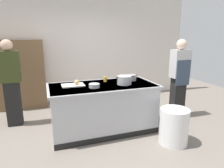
{
  "coord_description": "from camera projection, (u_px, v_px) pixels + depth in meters",
  "views": [
    {
      "loc": [
        -0.99,
        -3.36,
        1.76
      ],
      "look_at": [
        0.25,
        0.2,
        0.85
      ],
      "focal_mm": 31.27,
      "sensor_mm": 36.0,
      "label": 1
    }
  ],
  "objects": [
    {
      "name": "mixing_bowl",
      "position": [
        94.0,
        86.0,
        3.39
      ],
      "size": [
        0.19,
        0.19,
        0.07
      ],
      "primitive_type": "cylinder",
      "color": "#B7BABF",
      "rests_on": "counter_island"
    },
    {
      "name": "onion",
      "position": [
        77.0,
        82.0,
        3.52
      ],
      "size": [
        0.09,
        0.09,
        0.09
      ],
      "primitive_type": "sphere",
      "color": "tan",
      "rests_on": "cutting_board"
    },
    {
      "name": "stock_pot",
      "position": [
        124.0,
        80.0,
        3.62
      ],
      "size": [
        0.33,
        0.27,
        0.16
      ],
      "color": "#B7BABF",
      "rests_on": "counter_island"
    },
    {
      "name": "juice_cup",
      "position": [
        105.0,
        79.0,
        3.84
      ],
      "size": [
        0.07,
        0.07,
        0.1
      ],
      "primitive_type": "cylinder",
      "color": "yellow",
      "rests_on": "counter_island"
    },
    {
      "name": "back_wall",
      "position": [
        81.0,
        47.0,
        5.39
      ],
      "size": [
        6.4,
        0.12,
        3.0
      ],
      "primitive_type": "cube",
      "color": "silver",
      "rests_on": "ground_plane"
    },
    {
      "name": "person_guest",
      "position": [
        11.0,
        81.0,
        3.83
      ],
      "size": [
        0.38,
        0.24,
        1.72
      ],
      "rotation": [
        0.0,
        0.0,
        -1.48
      ],
      "color": "black",
      "rests_on": "ground_plane"
    },
    {
      "name": "trash_bin",
      "position": [
        174.0,
        126.0,
        3.26
      ],
      "size": [
        0.47,
        0.47,
        0.61
      ],
      "primitive_type": "cylinder",
      "color": "white",
      "rests_on": "ground_plane"
    },
    {
      "name": "ground_plane",
      "position": [
        103.0,
        129.0,
        3.81
      ],
      "size": [
        10.0,
        10.0,
        0.0
      ],
      "primitive_type": "plane",
      "color": "slate"
    },
    {
      "name": "bookshelf",
      "position": [
        21.0,
        75.0,
        4.77
      ],
      "size": [
        1.1,
        0.31,
        1.7
      ],
      "color": "brown",
      "rests_on": "ground_plane"
    },
    {
      "name": "counter_island",
      "position": [
        103.0,
        107.0,
        3.7
      ],
      "size": [
        1.98,
        0.98,
        0.9
      ],
      "color": "#B7BABF",
      "rests_on": "ground_plane"
    },
    {
      "name": "sauce_pan",
      "position": [
        132.0,
        78.0,
        3.94
      ],
      "size": [
        0.23,
        0.16,
        0.12
      ],
      "color": "#99999E",
      "rests_on": "counter_island"
    },
    {
      "name": "cutting_board",
      "position": [
        73.0,
        85.0,
        3.53
      ],
      "size": [
        0.4,
        0.28,
        0.02
      ],
      "primitive_type": "cube",
      "color": "silver",
      "rests_on": "counter_island"
    },
    {
      "name": "person_chef",
      "position": [
        179.0,
        77.0,
        4.26
      ],
      "size": [
        0.38,
        0.25,
        1.72
      ],
      "rotation": [
        0.0,
        0.0,
        1.28
      ],
      "color": "black",
      "rests_on": "ground_plane"
    }
  ]
}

